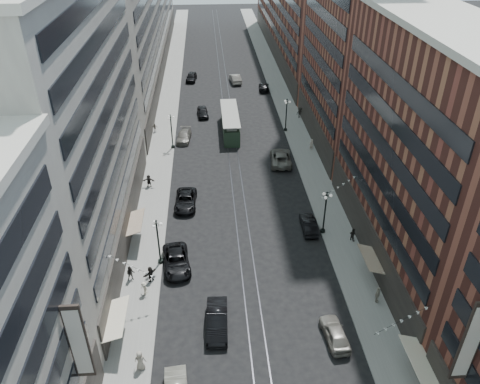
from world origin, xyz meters
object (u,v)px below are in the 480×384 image
object	(u,v)px
lamppost_se_mid	(286,114)
pedestrian_extra_0	(144,288)
pedestrian_2	(131,273)
pedestrian_extra_1	(151,274)
car_7	(186,200)
car_8	(184,136)
pedestrian_4	(378,295)
car_9	(191,77)
car_11	(281,157)
pedestrian_7	(353,234)
pedestrian_5	(149,181)
streetcar	(230,123)
lamppost_se_far	(325,211)
car_5	(217,321)
pedestrian_8	(311,145)
car_10	(309,225)
car_2	(176,261)
car_14	(235,79)
lamppost_sw_mid	(172,130)
car_13	(203,112)
car_4	(335,333)
pedestrian_9	(300,113)
pedestrian_6	(155,128)
car_12	(264,87)
lamppost_sw_far	(158,240)

from	to	relation	value
lamppost_se_mid	pedestrian_extra_0	world-z (taller)	lamppost_se_mid
pedestrian_2	pedestrian_extra_1	size ratio (longest dim) A/B	0.98
car_7	car_8	world-z (taller)	car_7
pedestrian_4	car_9	bearing A→B (deg)	39.40
car_11	pedestrian_7	bearing A→B (deg)	110.74
pedestrian_7	pedestrian_5	bearing A→B (deg)	18.57
streetcar	pedestrian_4	xyz separation A→B (m)	(11.90, -39.75, -0.52)
lamppost_se_mid	lamppost_se_far	bearing A→B (deg)	-90.00
car_5	pedestrian_5	distance (m)	26.27
pedestrian_8	car_10	bearing A→B (deg)	61.21
car_2	car_14	bearing A→B (deg)	72.79
lamppost_se_far	lamppost_se_mid	bearing A→B (deg)	90.00
pedestrian_extra_0	car_8	bearing A→B (deg)	131.59
lamppost_se_mid	car_9	size ratio (longest dim) A/B	1.12
car_7	pedestrian_7	bearing A→B (deg)	-21.85
lamppost_sw_mid	car_13	xyz separation A→B (m)	(4.70, 12.33, -2.32)
car_4	pedestrian_extra_0	bearing A→B (deg)	-25.86
car_5	car_11	xyz separation A→B (m)	(10.27, 30.42, -0.01)
car_5	pedestrian_extra_0	distance (m)	8.32
pedestrian_extra_0	car_14	bearing A→B (deg)	124.55
lamppost_se_far	pedestrian_2	world-z (taller)	lamppost_se_far
pedestrian_7	pedestrian_9	xyz separation A→B (m)	(0.32, 34.82, 0.15)
lamppost_se_mid	lamppost_sw_mid	bearing A→B (deg)	-164.80
lamppost_sw_mid	car_9	distance (m)	31.62
car_4	car_9	distance (m)	71.08
pedestrian_8	car_11	bearing A→B (deg)	16.04
streetcar	pedestrian_6	world-z (taller)	streetcar
lamppost_sw_mid	lamppost_se_mid	xyz separation A→B (m)	(18.40, 5.00, 0.00)
lamppost_se_far	car_4	world-z (taller)	lamppost_se_far
pedestrian_2	car_5	bearing A→B (deg)	-45.60
lamppost_sw_mid	car_8	size ratio (longest dim) A/B	1.11
car_13	car_14	size ratio (longest dim) A/B	0.86
car_12	pedestrian_9	world-z (taller)	pedestrian_9
car_9	car_10	distance (m)	55.63
car_5	streetcar	bearing A→B (deg)	87.29
pedestrian_9	car_10	bearing A→B (deg)	-117.33
pedestrian_9	car_8	bearing A→B (deg)	-178.64
car_5	pedestrian_extra_1	xyz separation A→B (m)	(-6.48, 6.46, 0.14)
pedestrian_7	pedestrian_9	distance (m)	34.83
car_10	car_14	size ratio (longest dim) A/B	0.86
streetcar	pedestrian_8	distance (m)	14.41
lamppost_se_far	car_2	size ratio (longest dim) A/B	0.95
lamppost_sw_mid	car_2	distance (m)	27.85
car_8	pedestrian_6	world-z (taller)	pedestrian_6
car_14	pedestrian_extra_0	size ratio (longest dim) A/B	3.53
lamppost_sw_far	pedestrian_9	distance (m)	43.03
car_5	car_4	bearing A→B (deg)	-9.44
pedestrian_2	pedestrian_extra_1	distance (m)	2.03
car_7	pedestrian_4	bearing A→B (deg)	-41.62
pedestrian_2	pedestrian_4	size ratio (longest dim) A/B	0.97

